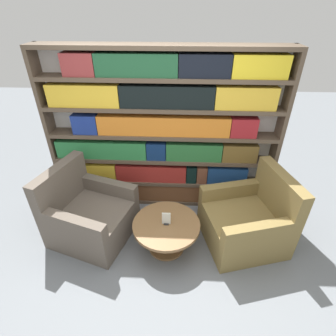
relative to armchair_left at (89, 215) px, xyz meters
The scene contains 6 objects.
ground_plane 1.07m from the armchair_left, 28.43° to the right, with size 14.00×14.00×0.00m, color slate.
bookshelf 1.42m from the armchair_left, 40.39° to the left, with size 3.07×0.30×2.20m.
armchair_left is the anchor object (origin of this frame).
armchair_right 2.00m from the armchair_left, ahead, with size 1.10×1.07×0.95m.
coffee_table 1.02m from the armchair_left, 10.82° to the right, with size 0.80×0.80×0.40m.
table_sign 1.03m from the armchair_left, 10.82° to the right, with size 0.10×0.06×0.17m.
Camera 1 is at (0.23, -1.92, 2.63)m, focal length 28.00 mm.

